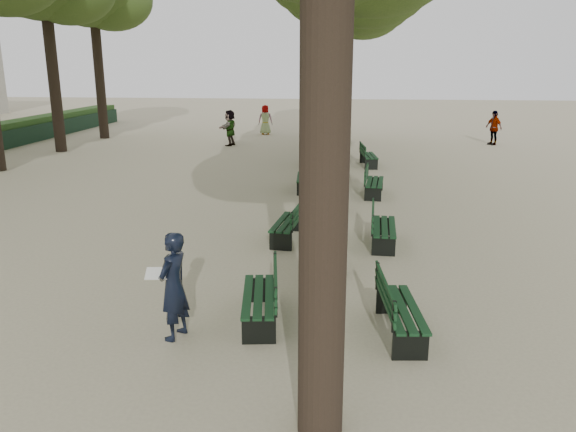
# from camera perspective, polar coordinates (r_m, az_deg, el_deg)

# --- Properties ---
(ground) EXTENTS (120.00, 120.00, 0.00)m
(ground) POSITION_cam_1_polar(r_m,az_deg,el_deg) (8.88, -6.03, -12.54)
(ground) COLOR tan
(ground) RESTS_ON ground
(bench_left_0) EXTENTS (0.81, 1.86, 0.92)m
(bench_left_0) POSITION_cam_1_polar(r_m,az_deg,el_deg) (9.36, -2.91, -9.10)
(bench_left_0) COLOR black
(bench_left_0) RESTS_ON ground
(bench_left_1) EXTENTS (0.76, 1.85, 0.92)m
(bench_left_1) POSITION_cam_1_polar(r_m,az_deg,el_deg) (13.47, -0.02, -1.36)
(bench_left_1) COLOR black
(bench_left_1) RESTS_ON ground
(bench_left_2) EXTENTS (0.68, 1.83, 0.92)m
(bench_left_2) POSITION_cam_1_polar(r_m,az_deg,el_deg) (18.80, 1.75, 3.44)
(bench_left_2) COLOR black
(bench_left_2) RESTS_ON ground
(bench_left_3) EXTENTS (0.68, 1.83, 0.92)m
(bench_left_3) POSITION_cam_1_polar(r_m,az_deg,el_deg) (23.60, 2.65, 5.87)
(bench_left_3) COLOR black
(bench_left_3) RESTS_ON ground
(bench_right_0) EXTENTS (0.75, 1.85, 0.92)m
(bench_right_0) POSITION_cam_1_polar(r_m,az_deg,el_deg) (9.08, 11.36, -10.20)
(bench_right_0) COLOR black
(bench_right_0) RESTS_ON ground
(bench_right_1) EXTENTS (0.66, 1.83, 0.92)m
(bench_right_1) POSITION_cam_1_polar(r_m,az_deg,el_deg) (13.31, 9.68, -1.79)
(bench_right_1) COLOR black
(bench_right_1) RESTS_ON ground
(bench_right_2) EXTENTS (0.72, 1.84, 0.92)m
(bench_right_2) POSITION_cam_1_polar(r_m,az_deg,el_deg) (18.25, 8.74, 2.91)
(bench_right_2) COLOR black
(bench_right_2) RESTS_ON ground
(bench_right_3) EXTENTS (0.76, 1.85, 0.92)m
(bench_right_3) POSITION_cam_1_polar(r_m,az_deg,el_deg) (23.49, 8.19, 5.68)
(bench_right_3) COLOR black
(bench_right_3) RESTS_ON ground
(man_with_map) EXTENTS (0.70, 0.75, 1.71)m
(man_with_map) POSITION_cam_1_polar(r_m,az_deg,el_deg) (8.77, -11.55, -6.99)
(man_with_map) COLOR black
(man_with_map) RESTS_ON ground
(pedestrian_e) EXTENTS (0.69, 1.72, 1.82)m
(pedestrian_e) POSITION_cam_1_polar(r_m,az_deg,el_deg) (29.30, -5.92, 8.90)
(pedestrian_e) COLOR #262628
(pedestrian_e) RESTS_ON ground
(pedestrian_d) EXTENTS (0.88, 0.42, 1.73)m
(pedestrian_d) POSITION_cam_1_polar(r_m,az_deg,el_deg) (33.77, -2.32, 9.74)
(pedestrian_d) COLOR #262628
(pedestrian_d) RESTS_ON ground
(pedestrian_c) EXTENTS (0.85, 1.07, 1.77)m
(pedestrian_c) POSITION_cam_1_polar(r_m,az_deg,el_deg) (31.28, 20.16, 8.41)
(pedestrian_c) COLOR #262628
(pedestrian_c) RESTS_ON ground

